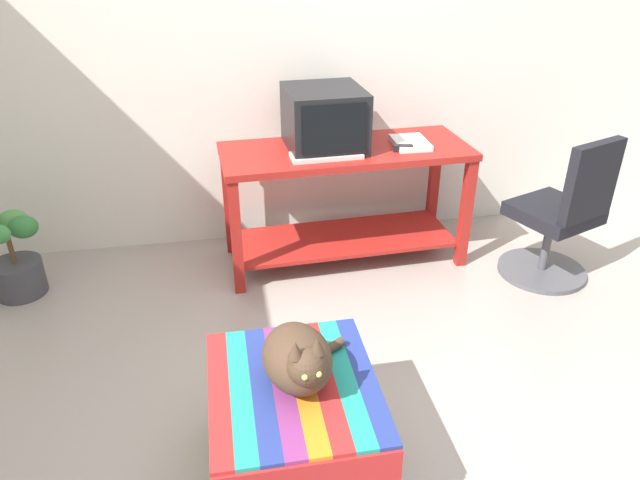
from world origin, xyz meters
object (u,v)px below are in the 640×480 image
(desk, at_px, (345,185))
(tv_monitor, at_px, (324,119))
(keyboard, at_px, (326,156))
(ottoman_with_blanket, at_px, (295,429))
(potted_plant, at_px, (15,259))
(stapler, at_px, (403,148))
(cat, at_px, (299,359))
(office_chair, at_px, (561,220))
(book, at_px, (410,143))

(desk, distance_m, tv_monitor, 0.42)
(tv_monitor, xyz_separation_m, keyboard, (-0.02, -0.17, -0.16))
(ottoman_with_blanket, relative_size, potted_plant, 1.25)
(potted_plant, relative_size, stapler, 5.10)
(cat, bearing_deg, stapler, 53.62)
(cat, height_order, office_chair, office_chair)
(tv_monitor, bearing_deg, desk, -20.62)
(ottoman_with_blanket, distance_m, cat, 0.34)
(book, xyz_separation_m, potted_plant, (-2.30, -0.04, -0.53))
(ottoman_with_blanket, relative_size, stapler, 6.36)
(tv_monitor, height_order, stapler, tv_monitor)
(cat, relative_size, office_chair, 0.42)
(office_chair, bearing_deg, stapler, -42.76)
(cat, bearing_deg, keyboard, 68.30)
(desk, bearing_deg, potted_plant, 179.37)
(desk, bearing_deg, tv_monitor, 159.38)
(tv_monitor, relative_size, office_chair, 0.55)
(keyboard, height_order, potted_plant, keyboard)
(tv_monitor, height_order, ottoman_with_blanket, tv_monitor)
(tv_monitor, bearing_deg, book, -9.95)
(office_chair, relative_size, stapler, 8.09)
(potted_plant, bearing_deg, stapler, -1.29)
(tv_monitor, distance_m, cat, 1.73)
(tv_monitor, relative_size, keyboard, 1.23)
(keyboard, bearing_deg, ottoman_with_blanket, -107.78)
(tv_monitor, bearing_deg, potted_plant, -179.24)
(desk, relative_size, keyboard, 3.71)
(desk, distance_m, cat, 1.69)
(cat, distance_m, office_chair, 2.05)
(office_chair, bearing_deg, cat, 12.88)
(tv_monitor, bearing_deg, stapler, -22.66)
(desk, distance_m, book, 0.46)
(book, xyz_separation_m, office_chair, (0.79, -0.43, -0.36))
(potted_plant, distance_m, stapler, 2.29)
(ottoman_with_blanket, xyz_separation_m, office_chair, (1.72, 1.14, 0.16))
(tv_monitor, relative_size, stapler, 4.47)
(desk, distance_m, potted_plant, 1.94)
(book, xyz_separation_m, cat, (-0.91, -1.58, -0.19))
(cat, xyz_separation_m, stapler, (0.83, 1.49, 0.20))
(potted_plant, bearing_deg, desk, 2.01)
(cat, bearing_deg, potted_plant, 124.96)
(ottoman_with_blanket, bearing_deg, stapler, 60.16)
(cat, relative_size, stapler, 3.40)
(desk, bearing_deg, office_chair, -24.03)
(keyboard, relative_size, cat, 1.07)
(desk, height_order, stapler, stapler)
(ottoman_with_blanket, xyz_separation_m, potted_plant, (-1.37, 1.54, 0.00))
(book, xyz_separation_m, stapler, (-0.07, -0.09, 0.00))
(keyboard, bearing_deg, cat, -107.00)
(keyboard, height_order, book, book)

